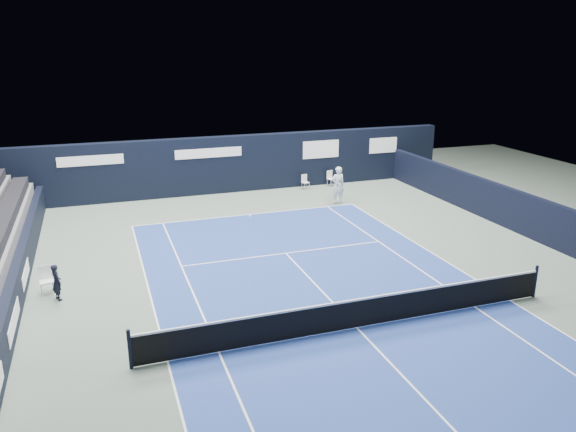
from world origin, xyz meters
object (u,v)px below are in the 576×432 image
object	(u,v)px
folding_chair_back_a	(305,179)
folding_chair_back_b	(331,177)
tennis_net	(357,312)
tennis_player	(338,185)
line_judge_chair	(46,278)

from	to	relation	value
folding_chair_back_a	folding_chair_back_b	distance (m)	1.67
folding_chair_back_a	folding_chair_back_b	size ratio (longest dim) A/B	0.92
folding_chair_back_a	tennis_net	size ratio (longest dim) A/B	0.06
folding_chair_back_a	folding_chair_back_b	world-z (taller)	folding_chair_back_b
tennis_net	tennis_player	world-z (taller)	tennis_player
folding_chair_back_b	tennis_player	distance (m)	3.69
folding_chair_back_a	tennis_net	bearing A→B (deg)	-115.57
folding_chair_back_a	tennis_net	xyz separation A→B (m)	(-4.33, -15.70, -0.04)
folding_chair_back_a	line_judge_chair	xyz separation A→B (m)	(-13.02, -10.11, -0.01)
folding_chair_back_b	line_judge_chair	xyz separation A→B (m)	(-14.68, -10.26, 0.03)
line_judge_chair	tennis_net	size ratio (longest dim) A/B	0.07
tennis_player	tennis_net	bearing A→B (deg)	-111.54
folding_chair_back_b	tennis_player	xyz separation A→B (m)	(-1.11, -3.49, 0.46)
line_judge_chair	tennis_player	size ratio (longest dim) A/B	0.49
folding_chair_back_a	line_judge_chair	bearing A→B (deg)	-152.32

